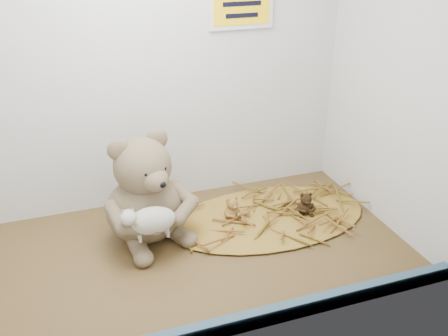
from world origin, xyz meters
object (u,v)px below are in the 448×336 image
object	(u,v)px
toy_lamb	(152,221)
mini_teddy_brown	(306,203)
main_teddy	(143,188)
mini_teddy_tan	(232,207)

from	to	relation	value
toy_lamb	mini_teddy_brown	xyz separation A→B (cm)	(44.07, 6.14, -6.85)
toy_lamb	mini_teddy_brown	world-z (taller)	toy_lamb
toy_lamb	mini_teddy_brown	size ratio (longest dim) A/B	2.24
toy_lamb	mini_teddy_brown	bearing A→B (deg)	7.93
mini_teddy_brown	main_teddy	bearing A→B (deg)	-173.57
main_teddy	mini_teddy_brown	xyz separation A→B (cm)	(44.07, -4.27, -10.18)
main_teddy	mini_teddy_brown	size ratio (longest dim) A/B	4.48
main_teddy	mini_teddy_tan	xyz separation A→B (cm)	(23.85, 0.04, -10.15)
toy_lamb	mini_teddy_tan	world-z (taller)	toy_lamb
main_teddy	mini_teddy_tan	world-z (taller)	main_teddy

